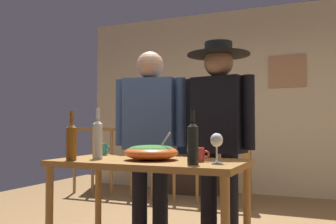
# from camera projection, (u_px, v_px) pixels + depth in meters

# --- Properties ---
(back_wall) EXTENTS (5.74, 0.10, 2.86)m
(back_wall) POSITION_uv_depth(u_px,v_px,m) (256.00, 101.00, 5.88)
(back_wall) COLOR beige
(back_wall) RESTS_ON ground_plane
(framed_picture) EXTENTS (0.54, 0.03, 0.47)m
(framed_picture) POSITION_uv_depth(u_px,v_px,m) (287.00, 71.00, 5.65)
(framed_picture) COLOR #B17A50
(stair_railing) EXTENTS (2.78, 0.10, 1.07)m
(stair_railing) POSITION_uv_depth(u_px,v_px,m) (177.00, 156.00, 5.25)
(stair_railing) COLOR #9E6B33
(stair_railing) RESTS_ON ground_plane
(tv_console) EXTENTS (0.90, 0.40, 0.50)m
(tv_console) POSITION_uv_depth(u_px,v_px,m) (191.00, 177.00, 5.88)
(tv_console) COLOR #38281E
(tv_console) RESTS_ON ground_plane
(flat_screen_tv) EXTENTS (0.58, 0.12, 0.42)m
(flat_screen_tv) POSITION_uv_depth(u_px,v_px,m) (191.00, 145.00, 5.87)
(flat_screen_tv) COLOR black
(flat_screen_tv) RESTS_ON tv_console
(serving_table) EXTENTS (1.25, 0.65, 0.82)m
(serving_table) POSITION_uv_depth(u_px,v_px,m) (149.00, 175.00, 2.51)
(serving_table) COLOR #9E6B33
(serving_table) RESTS_ON ground_plane
(salad_bowl) EXTENTS (0.36, 0.36, 0.19)m
(salad_bowl) POSITION_uv_depth(u_px,v_px,m) (151.00, 152.00, 2.50)
(salad_bowl) COLOR #DB5B23
(salad_bowl) RESTS_ON serving_table
(wine_glass) EXTENTS (0.08, 0.08, 0.18)m
(wine_glass) POSITION_uv_depth(u_px,v_px,m) (217.00, 141.00, 2.29)
(wine_glass) COLOR silver
(wine_glass) RESTS_ON serving_table
(wine_bottle_amber) EXTENTS (0.07, 0.07, 0.32)m
(wine_bottle_amber) POSITION_uv_depth(u_px,v_px,m) (71.00, 141.00, 2.46)
(wine_bottle_amber) COLOR brown
(wine_bottle_amber) RESTS_ON serving_table
(wine_bottle_clear) EXTENTS (0.07, 0.07, 0.35)m
(wine_bottle_clear) POSITION_uv_depth(u_px,v_px,m) (98.00, 138.00, 2.60)
(wine_bottle_clear) COLOR silver
(wine_bottle_clear) RESTS_ON serving_table
(wine_bottle_dark) EXTENTS (0.07, 0.07, 0.32)m
(wine_bottle_dark) POSITION_uv_depth(u_px,v_px,m) (193.00, 142.00, 2.21)
(wine_bottle_dark) COLOR black
(wine_bottle_dark) RESTS_ON serving_table
(mug_teal) EXTENTS (0.12, 0.09, 0.09)m
(mug_teal) POSITION_uv_depth(u_px,v_px,m) (101.00, 149.00, 2.91)
(mug_teal) COLOR teal
(mug_teal) RESTS_ON serving_table
(mug_red) EXTENTS (0.11, 0.08, 0.09)m
(mug_red) POSITION_uv_depth(u_px,v_px,m) (199.00, 155.00, 2.38)
(mug_red) COLOR #B7332D
(mug_red) RESTS_ON serving_table
(person_standing_left) EXTENTS (0.61, 0.29, 1.67)m
(person_standing_left) POSITION_uv_depth(u_px,v_px,m) (150.00, 131.00, 3.21)
(person_standing_left) COLOR black
(person_standing_left) RESTS_ON ground_plane
(person_standing_right) EXTENTS (0.58, 0.49, 1.70)m
(person_standing_right) POSITION_uv_depth(u_px,v_px,m) (219.00, 128.00, 2.97)
(person_standing_right) COLOR black
(person_standing_right) RESTS_ON ground_plane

